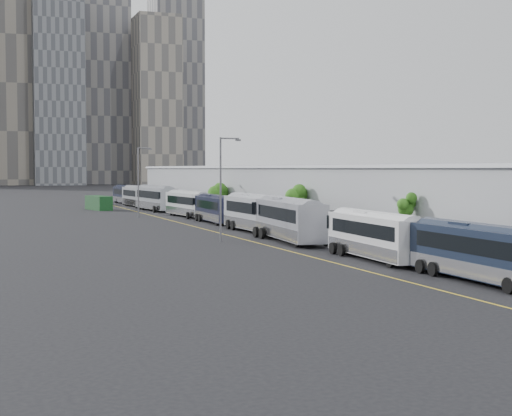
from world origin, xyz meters
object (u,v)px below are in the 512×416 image
bus_6 (188,206)px  bus_7 (156,200)px  bus_4 (256,216)px  bus_9 (126,196)px  bus_1 (479,258)px  street_lamp_far (139,177)px  street_lamp_near (222,182)px  bus_5 (216,211)px  bus_2 (375,240)px  suv (100,201)px  shipping_container (99,203)px  bus_3 (290,223)px  bus_8 (138,198)px

bus_6 → bus_7: (-0.74, 17.01, 0.18)m
bus_4 → bus_9: bearing=90.5°
bus_1 → street_lamp_far: bearing=96.3°
street_lamp_near → bus_4: bearing=54.1°
bus_9 → street_lamp_near: bearing=-96.6°
bus_1 → bus_5: bearing=90.8°
bus_1 → bus_4: bus_4 is taller
bus_7 → bus_5: bearing=-92.8°
bus_9 → bus_2: bearing=-92.2°
bus_9 → suv: 6.37m
bus_4 → street_lamp_far: (-6.34, 29.94, 3.87)m
shipping_container → bus_4: bearing=-92.2°
bus_3 → suv: 80.11m
bus_1 → street_lamp_near: (-6.64, 29.79, 4.06)m
street_lamp_near → shipping_container: 60.44m
bus_3 → street_lamp_far: bearing=103.1°
bus_4 → street_lamp_far: 30.84m
bus_4 → bus_8: bus_4 is taller
street_lamp_far → shipping_container: street_lamp_far is taller
bus_7 → street_lamp_far: size_ratio=1.44×
bus_8 → bus_9: bus_8 is taller
suv → bus_6: bearing=-91.6°
bus_8 → bus_4: bearing=-93.5°
bus_8 → street_lamp_near: street_lamp_near is taller
bus_3 → bus_5: (0.92, 26.21, -0.24)m
bus_2 → bus_3: bearing=94.5°
bus_1 → bus_9: (-0.35, 111.11, 0.01)m
bus_3 → bus_6: 39.18m
bus_3 → bus_6: bus_3 is taller
bus_1 → shipping_container: 90.47m
bus_1 → shipping_container: bearing=96.6°
bus_6 → street_lamp_near: (-6.77, -37.22, 4.00)m
bus_3 → bus_4: 11.13m
bus_6 → bus_8: (-0.75, 30.89, 0.03)m
bus_4 → street_lamp_far: bearing=102.2°
bus_5 → street_lamp_near: 25.54m
bus_6 → bus_7: bearing=88.0°
bus_4 → bus_8: size_ratio=1.07×
bus_3 → bus_9: bus_3 is taller
bus_4 → street_lamp_near: (-6.63, -9.17, 3.84)m
bus_6 → bus_9: 44.10m
bus_8 → suv: (-5.12, 9.89, -0.80)m
bus_3 → bus_4: (0.72, 11.11, -0.02)m
street_lamp_far → bus_9: bearing=81.9°
bus_1 → bus_3: 27.86m
bus_8 → bus_9: size_ratio=1.06×
bus_6 → bus_8: size_ratio=0.98×
bus_5 → bus_1: bearing=-88.0°
bus_1 → bus_6: 67.02m
bus_2 → street_lamp_far: street_lamp_far is taller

